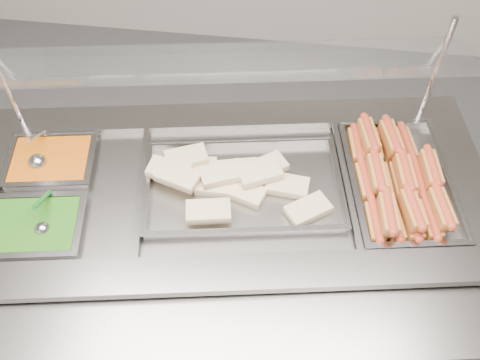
# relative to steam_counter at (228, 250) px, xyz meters

# --- Properties ---
(steam_counter) EXTENTS (2.02, 1.15, 0.91)m
(steam_counter) POSITION_rel_steam_counter_xyz_m (0.00, 0.00, 0.00)
(steam_counter) COLOR gray
(steam_counter) RESTS_ON ground
(tray_rail) EXTENTS (1.84, 0.67, 0.05)m
(tray_rail) POSITION_rel_steam_counter_xyz_m (0.09, -0.51, 0.41)
(tray_rail) COLOR gray
(tray_rail) RESTS_ON steam_counter
(sneeze_guard) EXTENTS (1.70, 0.57, 0.45)m
(sneeze_guard) POSITION_rel_steam_counter_xyz_m (-0.04, 0.22, 0.82)
(sneeze_guard) COLOR silver
(sneeze_guard) RESTS_ON steam_counter
(pan_hotdogs) EXTENTS (0.43, 0.61, 0.10)m
(pan_hotdogs) POSITION_rel_steam_counter_xyz_m (0.62, 0.11, 0.41)
(pan_hotdogs) COLOR gray
(pan_hotdogs) RESTS_ON steam_counter
(pan_wraps) EXTENTS (0.75, 0.51, 0.07)m
(pan_wraps) POSITION_rel_steam_counter_xyz_m (0.06, 0.01, 0.43)
(pan_wraps) COLOR gray
(pan_wraps) RESTS_ON steam_counter
(pan_beans) EXTENTS (0.34, 0.29, 0.10)m
(pan_beans) POSITION_rel_steam_counter_xyz_m (-0.67, 0.04, 0.42)
(pan_beans) COLOR gray
(pan_beans) RESTS_ON steam_counter
(pan_peas) EXTENTS (0.34, 0.29, 0.10)m
(pan_peas) POSITION_rel_steam_counter_xyz_m (-0.62, -0.25, 0.42)
(pan_peas) COLOR gray
(pan_peas) RESTS_ON steam_counter
(hotdogs_in_buns) EXTENTS (0.35, 0.55, 0.12)m
(hotdogs_in_buns) POSITION_rel_steam_counter_xyz_m (0.60, 0.09, 0.47)
(hotdogs_in_buns) COLOR #985620
(hotdogs_in_buns) RESTS_ON pan_hotdogs
(tortilla_wraps) EXTENTS (0.68, 0.38, 0.07)m
(tortilla_wraps) POSITION_rel_steam_counter_xyz_m (-0.01, 0.02, 0.46)
(tortilla_wraps) COLOR beige
(tortilla_wraps) RESTS_ON pan_wraps
(ladle) EXTENTS (0.07, 0.19, 0.16)m
(ladle) POSITION_rel_steam_counter_xyz_m (-0.71, 0.01, 0.46)
(ladle) COLOR #B1B1B6
(ladle) RESTS_ON pan_beans
(serving_spoon) EXTENTS (0.06, 0.18, 0.14)m
(serving_spoon) POSITION_rel_steam_counter_xyz_m (-0.59, -0.25, 0.47)
(serving_spoon) COLOR #B1B1B6
(serving_spoon) RESTS_ON pan_peas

